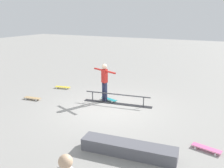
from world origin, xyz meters
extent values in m
plane|color=gray|center=(0.00, 0.00, 0.00)|extent=(60.00, 60.00, 0.00)
cube|color=black|center=(-0.06, -0.64, 0.01)|extent=(2.99, 0.63, 0.01)
cylinder|color=#47474C|center=(-1.18, -0.79, 0.21)|extent=(0.04, 0.04, 0.42)
cylinder|color=#47474C|center=(1.06, -0.49, 0.21)|extent=(0.04, 0.04, 0.42)
cylinder|color=#47474C|center=(-0.06, -0.64, 0.42)|extent=(2.80, 0.42, 0.05)
cube|color=#595960|center=(-1.99, 2.78, 0.17)|extent=(2.63, 0.78, 0.34)
cylinder|color=#2D3351|center=(0.67, -0.76, 0.42)|extent=(0.16, 0.16, 0.83)
cylinder|color=#2D3351|center=(0.51, -0.71, 0.42)|extent=(0.16, 0.16, 0.83)
cube|color=red|center=(0.59, -0.73, 1.13)|extent=(0.27, 0.26, 0.59)
sphere|color=beige|center=(0.59, -0.73, 1.54)|extent=(0.23, 0.23, 0.23)
cylinder|color=red|center=(0.95, -0.87, 1.35)|extent=(0.55, 0.27, 0.08)
cylinder|color=red|center=(0.23, -0.60, 1.35)|extent=(0.55, 0.27, 0.08)
cube|color=teal|center=(0.42, -0.83, 0.08)|extent=(0.82, 0.41, 0.02)
cylinder|color=white|center=(0.72, -0.79, 0.03)|extent=(0.06, 0.04, 0.05)
cylinder|color=white|center=(0.65, -1.01, 0.03)|extent=(0.06, 0.04, 0.05)
cylinder|color=white|center=(0.19, -0.64, 0.03)|extent=(0.06, 0.04, 0.05)
cylinder|color=white|center=(0.13, -0.86, 0.03)|extent=(0.06, 0.04, 0.05)
sphere|color=tan|center=(-2.13, 5.65, 1.52)|extent=(0.22, 0.22, 0.22)
cube|color=tan|center=(3.56, 0.55, 0.08)|extent=(0.82, 0.29, 0.02)
cylinder|color=white|center=(3.30, 0.40, 0.03)|extent=(0.06, 0.04, 0.05)
cylinder|color=white|center=(3.27, 0.63, 0.03)|extent=(0.06, 0.04, 0.05)
cylinder|color=white|center=(3.84, 0.46, 0.03)|extent=(0.06, 0.04, 0.05)
cylinder|color=white|center=(3.81, 0.69, 0.03)|extent=(0.06, 0.04, 0.05)
cube|color=#E05993|center=(-3.87, 1.64, 0.08)|extent=(0.82, 0.37, 0.02)
cylinder|color=white|center=(-4.16, 1.58, 0.03)|extent=(0.06, 0.04, 0.05)
cylinder|color=white|center=(-4.11, 1.81, 0.03)|extent=(0.06, 0.04, 0.05)
cylinder|color=white|center=(-3.63, 1.47, 0.03)|extent=(0.06, 0.04, 0.05)
cylinder|color=white|center=(-3.58, 1.69, 0.03)|extent=(0.06, 0.04, 0.05)
cube|color=yellow|center=(3.40, -1.43, 0.08)|extent=(0.82, 0.34, 0.02)
cylinder|color=white|center=(3.65, -1.27, 0.03)|extent=(0.06, 0.04, 0.05)
cylinder|color=white|center=(3.69, -1.50, 0.03)|extent=(0.06, 0.04, 0.05)
cylinder|color=white|center=(3.11, -1.37, 0.03)|extent=(0.06, 0.04, 0.05)
cylinder|color=white|center=(3.16, -1.60, 0.03)|extent=(0.06, 0.04, 0.05)
camera|label=1|loc=(-4.18, 8.22, 3.65)|focal=39.21mm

